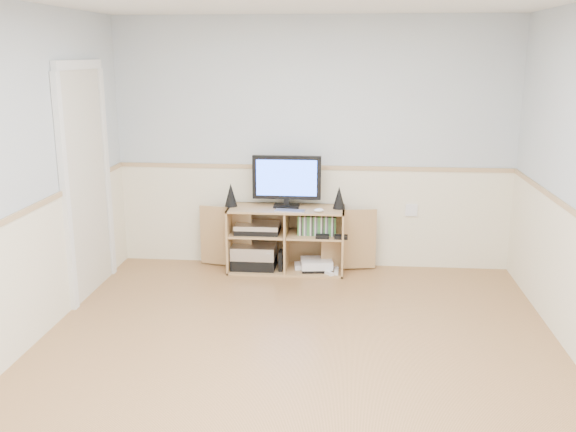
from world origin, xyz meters
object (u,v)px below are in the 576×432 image
object	(u,v)px
monitor	(287,179)
keyboard	(290,211)
media_cabinet	(287,237)
game_consoles	(315,265)

from	to	relation	value
monitor	keyboard	xyz separation A→B (m)	(0.05, -0.19, -0.27)
media_cabinet	keyboard	xyz separation A→B (m)	(0.05, -0.19, 0.32)
keyboard	game_consoles	xyz separation A→B (m)	(0.25, 0.13, -0.59)
media_cabinet	game_consoles	distance (m)	0.40
monitor	game_consoles	size ratio (longest dim) A/B	1.48
keyboard	game_consoles	distance (m)	0.65
media_cabinet	monitor	size ratio (longest dim) A/B	2.65
media_cabinet	game_consoles	bearing A→B (deg)	-12.40
media_cabinet	monitor	world-z (taller)	monitor
keyboard	game_consoles	size ratio (longest dim) A/B	0.64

